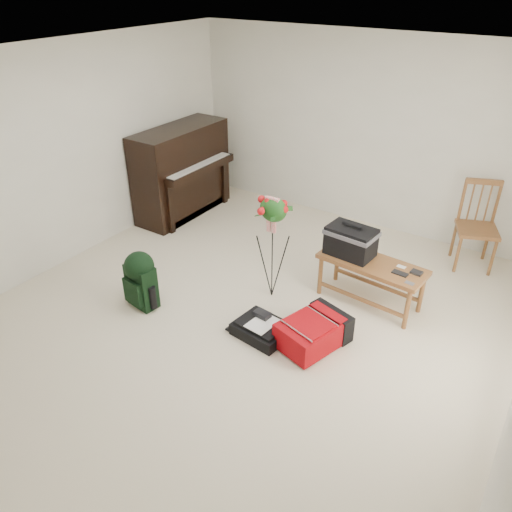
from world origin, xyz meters
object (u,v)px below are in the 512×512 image
Objects in this scene: dining_chair at (478,227)px; black_duffel at (262,328)px; red_suitcase at (315,329)px; piano at (182,173)px; flower_stand at (272,249)px; bench at (357,249)px; green_backpack at (140,277)px.

dining_chair is 1.86× the size of black_duffel.
red_suitcase is (-0.89, -2.33, -0.35)m from dining_chair.
black_duffel is at bearing -141.70° from red_suitcase.
flower_stand is (2.20, -1.12, -0.01)m from piano.
bench is at bearing 107.43° from red_suitcase.
piano reaches higher than bench.
green_backpack reaches higher than red_suitcase.
green_backpack is at bearing -141.45° from flower_stand.
piano is 3.01m from bench.
dining_chair reaches higher than black_duffel.
flower_stand is (-1.66, -1.90, 0.08)m from dining_chair.
flower_stand is at bearing 120.92° from black_duffel.
bench reaches higher than green_backpack.
black_duffel is 0.86m from flower_stand.
dining_chair is 2.52m from red_suitcase.
dining_chair is at bearing 11.44° from piano.
dining_chair is 1.62× the size of green_backpack.
green_backpack is 1.41m from flower_stand.
red_suitcase is at bearing 22.69° from green_backpack.
piano reaches higher than dining_chair.
flower_stand is at bearing 166.61° from red_suitcase.
green_backpack is at bearing -137.62° from bench.
black_duffel is 0.46× the size of flower_stand.
dining_chair is at bearing 54.06° from green_backpack.
dining_chair is at bearing 68.27° from black_duffel.
dining_chair is 0.86× the size of flower_stand.
bench is at bearing 73.74° from black_duffel.
green_backpack is (1.15, -2.03, -0.25)m from piano.
piano is at bearing 150.52° from flower_stand.
dining_chair is (3.85, 0.78, -0.10)m from piano.
red_suitcase is 1.37× the size of black_duffel.
piano reaches higher than green_backpack.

